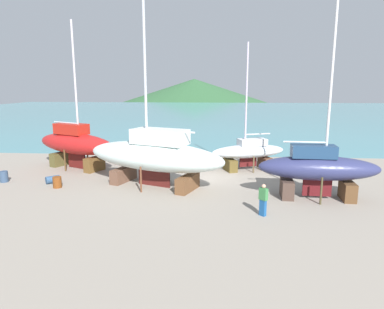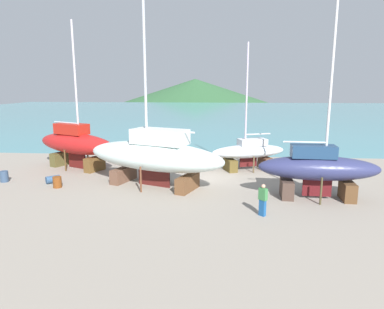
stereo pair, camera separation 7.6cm
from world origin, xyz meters
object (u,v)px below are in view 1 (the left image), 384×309
object	(u,v)px
sailboat_far_slipway	(75,143)
sailboat_small_center	(318,168)
sailboat_mid_port	(154,155)
barrel_tar_black	(57,182)
barrel_tipped_right	(4,177)
worker	(263,199)
sailboat_large_starboard	(249,152)
barrel_rust_mid	(53,179)
barrel_ochre	(337,168)

from	to	relation	value
sailboat_far_slipway	sailboat_small_center	bearing A→B (deg)	5.17
sailboat_mid_port	barrel_tar_black	distance (m)	6.79
sailboat_small_center	barrel_tipped_right	size ratio (longest dim) A/B	15.08
sailboat_far_slipway	worker	bearing A→B (deg)	-8.93
sailboat_large_starboard	worker	size ratio (longest dim) A/B	5.77
sailboat_small_center	sailboat_large_starboard	distance (m)	7.94
sailboat_large_starboard	barrel_tipped_right	distance (m)	18.43
barrel_rust_mid	sailboat_small_center	bearing A→B (deg)	-6.62
sailboat_large_starboard	barrel_tar_black	distance (m)	14.65
sailboat_mid_port	barrel_ochre	bearing A→B (deg)	-139.62
sailboat_small_center	sailboat_mid_port	xyz separation A→B (m)	(-10.31, 1.91, 0.26)
sailboat_far_slipway	barrel_tipped_right	size ratio (longest dim) A/B	14.88
worker	sailboat_far_slipway	bearing A→B (deg)	100.36
sailboat_mid_port	barrel_ochre	xyz separation A→B (m)	(13.72, 4.79, -1.84)
sailboat_far_slipway	worker	world-z (taller)	sailboat_far_slipway
sailboat_mid_port	barrel_tipped_right	distance (m)	11.06
barrel_tipped_right	sailboat_far_slipway	bearing A→B (deg)	52.12
barrel_ochre	sailboat_large_starboard	bearing A→B (deg)	176.72
sailboat_far_slipway	barrel_rust_mid	world-z (taller)	sailboat_far_slipway
sailboat_large_starboard	sailboat_mid_port	bearing A→B (deg)	17.85
barrel_ochre	barrel_tipped_right	world-z (taller)	barrel_tipped_right
barrel_tipped_right	barrel_rust_mid	xyz separation A→B (m)	(3.61, -0.03, -0.13)
sailboat_far_slipway	worker	size ratio (longest dim) A/B	6.74
sailboat_large_starboard	barrel_ochre	bearing A→B (deg)	157.17
sailboat_large_starboard	barrel_rust_mid	bearing A→B (deg)	0.18
barrel_tar_black	barrel_ochre	bearing A→B (deg)	15.71
sailboat_small_center	sailboat_far_slipway	world-z (taller)	sailboat_small_center
barrel_rust_mid	barrel_tar_black	bearing A→B (deg)	-51.51
sailboat_small_center	barrel_tipped_right	world-z (taller)	sailboat_small_center
sailboat_small_center	barrel_tar_black	bearing A→B (deg)	179.91
barrel_tipped_right	barrel_tar_black	distance (m)	4.55
barrel_tar_black	barrel_rust_mid	bearing A→B (deg)	128.49
sailboat_far_slipway	sailboat_large_starboard	size ratio (longest dim) A/B	1.17
worker	barrel_rust_mid	bearing A→B (deg)	114.55
sailboat_mid_port	barrel_ochre	distance (m)	14.65
barrel_tar_black	sailboat_mid_port	bearing A→B (deg)	7.86
sailboat_far_slipway	barrel_ochre	distance (m)	21.22
sailboat_far_slipway	barrel_tar_black	xyz separation A→B (m)	(0.93, -5.54, -1.72)
sailboat_mid_port	barrel_tar_black	xyz separation A→B (m)	(-6.49, -0.90, -1.79)
barrel_ochre	barrel_tar_black	xyz separation A→B (m)	(-20.21, -5.68, 0.05)
sailboat_large_starboard	barrel_tipped_right	xyz separation A→B (m)	(-17.70, -5.03, -1.11)
worker	barrel_ochre	distance (m)	12.08
sailboat_small_center	barrel_tipped_right	bearing A→B (deg)	177.81
sailboat_mid_port	barrel_tipped_right	bearing A→B (deg)	20.32
sailboat_small_center	sailboat_large_starboard	size ratio (longest dim) A/B	1.18
sailboat_small_center	barrel_tipped_right	distance (m)	21.38
sailboat_far_slipway	barrel_ochre	size ratio (longest dim) A/B	12.81
barrel_tar_black	worker	bearing A→B (deg)	-17.40
sailboat_large_starboard	barrel_ochre	distance (m)	7.05
barrel_rust_mid	barrel_tar_black	world-z (taller)	barrel_tar_black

